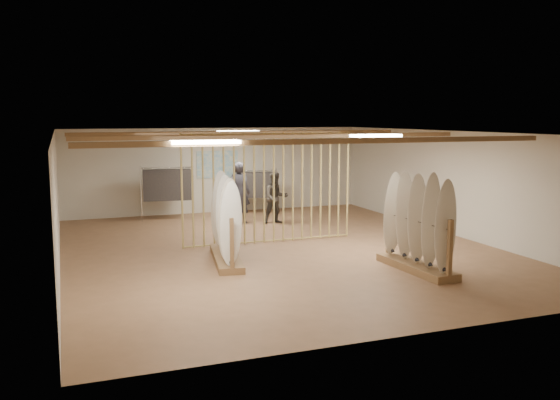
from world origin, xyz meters
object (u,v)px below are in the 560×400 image
object	(u,v)px
rack_right	(417,237)
shopper_b	(276,194)
rack_left	(226,232)
clothing_rack_a	(167,185)
shopper_a	(239,188)
clothing_rack_b	(256,185)

from	to	relation	value
rack_right	shopper_b	distance (m)	6.24
rack_left	shopper_b	world-z (taller)	rack_left
clothing_rack_a	shopper_a	size ratio (longest dim) A/B	0.80
rack_right	shopper_b	bearing A→B (deg)	94.99
rack_left	shopper_a	bearing A→B (deg)	79.35
rack_left	shopper_a	size ratio (longest dim) A/B	1.18
clothing_rack_b	shopper_b	distance (m)	1.92
clothing_rack_b	shopper_a	distance (m)	1.81
rack_left	rack_right	size ratio (longest dim) A/B	1.12
clothing_rack_b	shopper_b	world-z (taller)	shopper_b
clothing_rack_b	shopper_a	world-z (taller)	shopper_a
rack_left	rack_right	bearing A→B (deg)	-22.00
clothing_rack_a	shopper_b	world-z (taller)	shopper_b
clothing_rack_a	rack_right	bearing A→B (deg)	-57.25
rack_left	shopper_a	world-z (taller)	shopper_a
clothing_rack_a	rack_left	bearing A→B (deg)	-79.95
rack_right	rack_left	bearing A→B (deg)	145.64
rack_right	clothing_rack_b	size ratio (longest dim) A/B	1.50
rack_left	clothing_rack_a	world-z (taller)	rack_left
clothing_rack_a	shopper_a	distance (m)	2.33
rack_left	shopper_b	size ratio (longest dim) A/B	1.41
rack_right	clothing_rack_a	size ratio (longest dim) A/B	1.31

